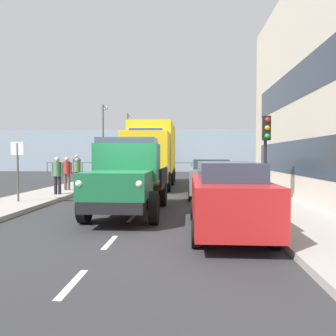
# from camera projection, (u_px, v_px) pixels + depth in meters

# --- Properties ---
(ground_plane) EXTENTS (80.00, 80.00, 0.00)m
(ground_plane) POSITION_uv_depth(u_px,v_px,m) (158.00, 189.00, 17.79)
(ground_plane) COLOR #2D2D30
(sidewalk_left) EXTENTS (2.42, 35.03, 0.15)m
(sidewalk_left) POSITION_uv_depth(u_px,v_px,m) (245.00, 189.00, 17.48)
(sidewalk_left) COLOR #9E9993
(sidewalk_left) RESTS_ON ground_plane
(sidewalk_right) EXTENTS (2.42, 35.03, 0.15)m
(sidewalk_right) POSITION_uv_depth(u_px,v_px,m) (74.00, 188.00, 18.09)
(sidewalk_right) COLOR #9E9993
(sidewalk_right) RESTS_ON ground_plane
(road_centreline_markings) EXTENTS (0.12, 30.01, 0.01)m
(road_centreline_markings) POSITION_uv_depth(u_px,v_px,m) (155.00, 192.00, 16.33)
(road_centreline_markings) COLOR silver
(road_centreline_markings) RESTS_ON ground_plane
(sea_horizon) EXTENTS (80.00, 0.80, 5.00)m
(sea_horizon) POSITION_uv_depth(u_px,v_px,m) (174.00, 151.00, 38.15)
(sea_horizon) COLOR #8C9EAD
(sea_horizon) RESTS_ON ground_plane
(seawall_railing) EXTENTS (28.08, 0.08, 1.20)m
(seawall_railing) POSITION_uv_depth(u_px,v_px,m) (173.00, 165.00, 34.62)
(seawall_railing) COLOR #4C5156
(seawall_railing) RESTS_ON ground_plane
(truck_vintage_green) EXTENTS (2.17, 5.64, 2.43)m
(truck_vintage_green) POSITION_uv_depth(u_px,v_px,m) (128.00, 178.00, 10.05)
(truck_vintage_green) COLOR black
(truck_vintage_green) RESTS_ON ground_plane
(lorry_cargo_yellow) EXTENTS (2.58, 8.20, 3.87)m
(lorry_cargo_yellow) POSITION_uv_depth(u_px,v_px,m) (152.00, 153.00, 19.49)
(lorry_cargo_yellow) COLOR gold
(lorry_cargo_yellow) RESTS_ON ground_plane
(car_red_kerbside_near) EXTENTS (1.75, 4.50, 1.72)m
(car_red_kerbside_near) POSITION_uv_depth(u_px,v_px,m) (227.00, 196.00, 7.79)
(car_red_kerbside_near) COLOR #B21E1E
(car_red_kerbside_near) RESTS_ON ground_plane
(car_grey_kerbside_1) EXTENTS (1.88, 3.92, 1.72)m
(car_grey_kerbside_1) POSITION_uv_depth(u_px,v_px,m) (209.00, 178.00, 14.27)
(car_grey_kerbside_1) COLOR slate
(car_grey_kerbside_1) RESTS_ON ground_plane
(car_teal_oppositeside_0) EXTENTS (1.93, 4.13, 1.72)m
(car_teal_oppositeside_0) POSITION_uv_depth(u_px,v_px,m) (127.00, 170.00, 22.55)
(car_teal_oppositeside_0) COLOR #1E6670
(car_teal_oppositeside_0) RESTS_ON ground_plane
(car_silver_oppositeside_1) EXTENTS (1.98, 3.95, 1.72)m
(car_silver_oppositeside_1) POSITION_uv_depth(u_px,v_px,m) (140.00, 167.00, 28.74)
(car_silver_oppositeside_1) COLOR #B7BABF
(car_silver_oppositeside_1) RESTS_ON ground_plane
(car_black_oppositeside_2) EXTENTS (1.82, 4.23, 1.72)m
(car_black_oppositeside_2) POSITION_uv_depth(u_px,v_px,m) (149.00, 165.00, 34.81)
(car_black_oppositeside_2) COLOR black
(car_black_oppositeside_2) RESTS_ON ground_plane
(pedestrian_couple_b) EXTENTS (0.53, 0.34, 1.67)m
(pedestrian_couple_b) POSITION_uv_depth(u_px,v_px,m) (57.00, 172.00, 14.26)
(pedestrian_couple_b) COLOR black
(pedestrian_couple_b) RESTS_ON sidewalk_right
(pedestrian_with_bag) EXTENTS (0.53, 0.34, 1.66)m
(pedestrian_with_bag) POSITION_uv_depth(u_px,v_px,m) (67.00, 171.00, 16.10)
(pedestrian_with_bag) COLOR #4C473D
(pedestrian_with_bag) RESTS_ON sidewalk_right
(pedestrian_by_lamp) EXTENTS (0.53, 0.34, 1.60)m
(pedestrian_by_lamp) POSITION_uv_depth(u_px,v_px,m) (77.00, 169.00, 18.95)
(pedestrian_by_lamp) COLOR black
(pedestrian_by_lamp) RESTS_ON sidewalk_right
(pedestrian_near_railing) EXTENTS (0.53, 0.34, 1.81)m
(pedestrian_near_railing) POSITION_uv_depth(u_px,v_px,m) (77.00, 166.00, 20.72)
(pedestrian_near_railing) COLOR #4C473D
(pedestrian_near_railing) RESTS_ON sidewalk_right
(pedestrian_strolling) EXTENTS (0.53, 0.34, 1.66)m
(pedestrian_strolling) POSITION_uv_depth(u_px,v_px,m) (110.00, 166.00, 23.58)
(pedestrian_strolling) COLOR black
(pedestrian_strolling) RESTS_ON sidewalk_right
(traffic_light_near) EXTENTS (0.28, 0.41, 3.20)m
(traffic_light_near) POSITION_uv_depth(u_px,v_px,m) (266.00, 140.00, 11.95)
(traffic_light_near) COLOR black
(traffic_light_near) RESTS_ON sidewalk_left
(lamp_post_promenade) EXTENTS (0.32, 1.14, 5.60)m
(lamp_post_promenade) POSITION_uv_depth(u_px,v_px,m) (104.00, 134.00, 24.37)
(lamp_post_promenade) COLOR #59595B
(lamp_post_promenade) RESTS_ON sidewalk_right
(lamp_post_far) EXTENTS (0.32, 1.14, 6.35)m
(lamp_post_far) POSITION_uv_depth(u_px,v_px,m) (128.00, 137.00, 34.58)
(lamp_post_far) COLOR #59595B
(lamp_post_far) RESTS_ON sidewalk_right
(street_sign) EXTENTS (0.50, 0.07, 2.25)m
(street_sign) POSITION_uv_depth(u_px,v_px,m) (18.00, 161.00, 12.00)
(street_sign) COLOR #4C4C4C
(street_sign) RESTS_ON sidewalk_right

